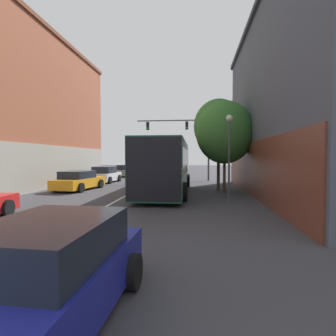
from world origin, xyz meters
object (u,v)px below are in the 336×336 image
at_px(street_lamp, 229,147).
at_px(hatchback_foreground, 41,280).
at_px(bus, 166,164).
at_px(parked_car_left_distant, 126,171).
at_px(street_tree_near, 225,132).
at_px(parked_car_left_mid, 105,175).
at_px(traffic_signal_gantry, 187,135).
at_px(street_tree_far, 219,127).
at_px(parked_car_left_far, 79,181).

bearing_deg(street_lamp, hatchback_foreground, -108.98).
relative_size(bus, hatchback_foreground, 2.64).
relative_size(bus, parked_car_left_distant, 2.58).
bearing_deg(street_tree_near, street_lamp, -91.91).
distance_m(hatchback_foreground, parked_car_left_mid, 21.15).
bearing_deg(traffic_signal_gantry, parked_car_left_distant, 147.96).
distance_m(bus, traffic_signal_gantry, 9.75).
xyz_separation_m(traffic_signal_gantry, street_tree_near, (2.77, -9.06, -0.64)).
xyz_separation_m(parked_car_left_mid, street_tree_far, (9.94, -4.54, 3.78)).
xyz_separation_m(street_lamp, street_tree_near, (0.11, 3.41, 1.09)).
relative_size(street_tree_near, street_tree_far, 0.93).
bearing_deg(hatchback_foreground, street_tree_far, -11.04).
relative_size(parked_car_left_far, traffic_signal_gantry, 0.63).
height_order(parked_car_left_far, street_tree_far, street_tree_far).
bearing_deg(hatchback_foreground, bus, 1.59).
relative_size(parked_car_left_mid, parked_car_left_distant, 0.93).
distance_m(hatchback_foreground, parked_car_left_far, 15.86).
height_order(street_lamp, street_tree_near, street_tree_near).
bearing_deg(hatchback_foreground, street_lamp, -17.26).
xyz_separation_m(bus, parked_car_left_far, (-6.34, 0.67, -1.20)).
bearing_deg(hatchback_foreground, parked_car_left_far, 25.15).
relative_size(hatchback_foreground, parked_car_left_distant, 0.98).
bearing_deg(parked_car_left_mid, traffic_signal_gantry, -64.98).
relative_size(parked_car_left_distant, street_tree_near, 0.72).
bearing_deg(street_tree_far, parked_car_left_distant, 129.33).
bearing_deg(traffic_signal_gantry, street_tree_far, -71.67).
height_order(parked_car_left_mid, street_tree_near, street_tree_near).
xyz_separation_m(hatchback_foreground, street_tree_far, (3.53, 15.62, 3.80)).
bearing_deg(parked_car_left_distant, bus, -152.33).
height_order(hatchback_foreground, parked_car_left_distant, hatchback_foreground).
xyz_separation_m(parked_car_left_mid, street_lamp, (10.09, -9.44, 2.14)).
xyz_separation_m(parked_car_left_mid, parked_car_left_distant, (-0.15, 7.78, -0.03)).
xyz_separation_m(bus, street_tree_near, (3.77, 0.25, 2.07)).
relative_size(hatchback_foreground, street_lamp, 0.94).
bearing_deg(parked_car_left_far, bus, -89.98).
xyz_separation_m(parked_car_left_distant, traffic_signal_gantry, (7.59, -4.75, 3.90)).
height_order(hatchback_foreground, parked_car_left_far, hatchback_foreground).
xyz_separation_m(parked_car_left_distant, street_tree_near, (10.36, -13.80, 3.25)).
bearing_deg(parked_car_left_mid, street_tree_far, -111.71).
bearing_deg(parked_car_left_distant, parked_car_left_far, -176.37).
xyz_separation_m(hatchback_foreground, traffic_signal_gantry, (1.03, 23.19, 3.89)).
bearing_deg(parked_car_left_distant, street_tree_far, -138.12).
xyz_separation_m(parked_car_left_far, traffic_signal_gantry, (7.33, 8.64, 3.92)).
xyz_separation_m(parked_car_left_far, street_tree_far, (9.84, 1.07, 3.83)).
distance_m(traffic_signal_gantry, street_tree_far, 7.98).
height_order(hatchback_foreground, traffic_signal_gantry, traffic_signal_gantry).
xyz_separation_m(parked_car_left_far, street_lamp, (9.99, -3.83, 2.18)).
distance_m(bus, parked_car_left_far, 6.48).
bearing_deg(parked_car_left_mid, street_tree_near, -117.73).
distance_m(street_lamp, street_tree_near, 3.59).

